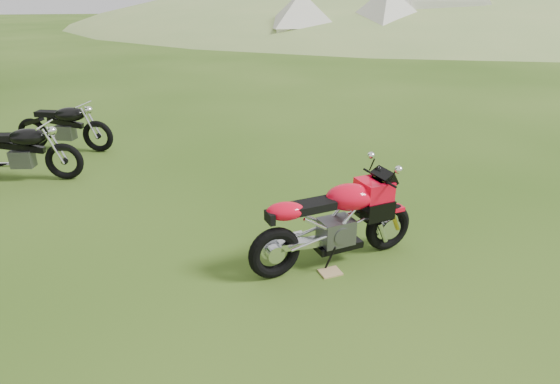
{
  "coord_description": "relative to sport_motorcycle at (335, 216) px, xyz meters",
  "views": [
    {
      "loc": [
        -1.05,
        -4.51,
        2.66
      ],
      "look_at": [
        -0.25,
        0.4,
        0.51
      ],
      "focal_mm": 30.0,
      "sensor_mm": 36.0,
      "label": 1
    }
  ],
  "objects": [
    {
      "name": "ground",
      "position": [
        -0.2,
        0.38,
        -0.54
      ],
      "size": [
        120.0,
        120.0,
        0.0
      ],
      "primitive_type": "plane",
      "color": "#28480F",
      "rests_on": "ground"
    },
    {
      "name": "hillside",
      "position": [
        23.8,
        40.38,
        -0.54
      ],
      "size": [
        80.0,
        64.0,
        8.0
      ],
      "primitive_type": "ellipsoid",
      "color": "#7D9E50",
      "rests_on": "ground"
    },
    {
      "name": "hedgerow",
      "position": [
        23.8,
        40.38,
        -0.54
      ],
      "size": [
        36.0,
        1.2,
        8.6
      ],
      "primitive_type": null,
      "color": "black",
      "rests_on": "ground"
    },
    {
      "name": "sport_motorcycle",
      "position": [
        0.0,
        0.0,
        0.0
      ],
      "size": [
        1.87,
        0.91,
        1.09
      ],
      "primitive_type": null,
      "rotation": [
        0.0,
        0.0,
        0.26
      ],
      "color": "red",
      "rests_on": "ground"
    },
    {
      "name": "plywood_board",
      "position": [
        -0.08,
        -0.21,
        -0.53
      ],
      "size": [
        0.24,
        0.21,
        0.02
      ],
      "primitive_type": "cube",
      "rotation": [
        0.0,
        0.0,
        0.21
      ],
      "color": "tan",
      "rests_on": "ground"
    },
    {
      "name": "vintage_moto_b",
      "position": [
        -3.74,
        4.45,
        -0.08
      ],
      "size": [
        1.78,
        0.9,
        0.92
      ],
      "primitive_type": null,
      "rotation": [
        0.0,
        0.0,
        -0.3
      ],
      "color": "black",
      "rests_on": "ground"
    },
    {
      "name": "vintage_moto_c",
      "position": [
        -4.01,
        3.03,
        -0.08
      ],
      "size": [
        1.81,
        0.64,
        0.93
      ],
      "primitive_type": null,
      "rotation": [
        0.0,
        0.0,
        -0.13
      ],
      "color": "black",
      "rests_on": "ground"
    },
    {
      "name": "tent_mid",
      "position": [
        3.98,
        21.26,
        0.77
      ],
      "size": [
        3.05,
        3.05,
        2.63
      ],
      "primitive_type": null,
      "rotation": [
        0.0,
        0.0,
        0.01
      ],
      "color": "silver",
      "rests_on": "ground"
    },
    {
      "name": "tent_right",
      "position": [
        8.25,
        20.27,
        0.85
      ],
      "size": [
        4.13,
        4.13,
        2.78
      ],
      "primitive_type": null,
      "rotation": [
        0.0,
        0.0,
        0.36
      ],
      "color": "silver",
      "rests_on": "ground"
    },
    {
      "name": "caravan",
      "position": [
        11.51,
        20.8,
        0.58
      ],
      "size": [
        5.04,
        2.78,
        2.24
      ],
      "primitive_type": null,
      "rotation": [
        0.0,
        0.0,
        -0.14
      ],
      "color": "silver",
      "rests_on": "ground"
    }
  ]
}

